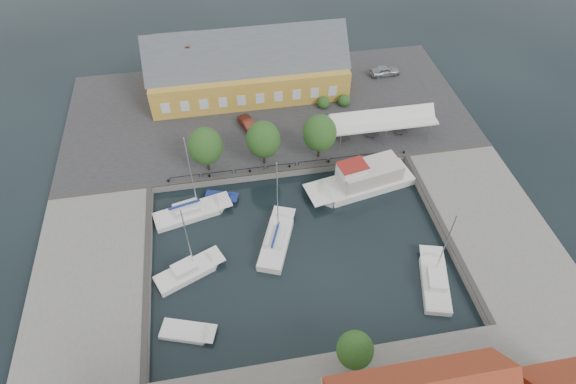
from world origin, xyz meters
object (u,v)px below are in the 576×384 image
Objects in this scene: west_boat_a at (191,213)px; launch_sw at (187,332)px; warehouse at (244,70)px; east_boat_c at (434,282)px; west_boat_c at (188,272)px; car_silver at (385,71)px; trawler at (364,180)px; car_red at (248,124)px; launch_nw at (221,198)px; center_sailboat at (277,241)px; tent_canopy at (382,120)px.

west_boat_a is 2.13× the size of launch_sw.
east_boat_c is (15.55, -36.42, -4.17)m from warehouse.
launch_sw is at bearing -92.86° from west_boat_c.
west_boat_a is 15.09m from launch_sw.
west_boat_a reaches higher than launch_sw.
car_silver is 0.32× the size of trawler.
car_silver reaches higher than car_red.
launch_nw is (4.52, 16.97, -0.00)m from launch_sw.
car_silver is at bearing 36.49° from west_boat_a.
car_red is 0.39× the size of east_boat_c.
west_boat_a is (-24.52, 13.85, 0.01)m from east_boat_c.
warehouse is 39.15m from launch_sw.
center_sailboat is 10.07m from west_boat_c.
east_boat_c reaches higher than trawler.
west_boat_c is at bearing -156.88° from trawler.
launch_sw is (-0.91, -15.06, -0.18)m from west_boat_a.
tent_canopy is at bearing 18.81° from west_boat_a.
launch_nw is (-5.61, 7.81, -0.27)m from center_sailboat.
warehouse is at bearing 75.45° from launch_nw.
car_silver is 1.05× the size of launch_nw.
launch_sw is at bearing -138.08° from tent_canopy.
west_boat_a reaches higher than car_red.
launch_nw is at bearing 67.63° from west_boat_c.
car_red is 12.54m from launch_nw.
center_sailboat is 1.00× the size of west_boat_a.
east_boat_c reaches higher than launch_sw.
center_sailboat reaches higher than warehouse.
center_sailboat reaches higher than tent_canopy.
car_silver is 37.12m from east_boat_c.
east_boat_c is (-1.05, -22.56, -3.43)m from tent_canopy.
warehouse is 2.78× the size of west_boat_c.
car_red reaches higher than launch_nw.
west_boat_a reaches higher than west_boat_c.
center_sailboat reaches higher than west_boat_a.
tent_canopy is at bearing 41.92° from launch_sw.
warehouse is 6.90× the size of car_red.
west_boat_c reaches higher than launch_sw.
center_sailboat is (-21.50, -28.63, -1.41)m from car_silver.
warehouse reaches higher than west_boat_c.
west_boat_a reaches higher than tent_canopy.
trawler is at bearing 30.13° from center_sailboat.
launch_sw is (-22.04, -16.07, -0.93)m from trawler.
launch_nw is at bearing -130.19° from car_red.
center_sailboat reaches higher than launch_sw.
car_red reaches higher than launch_sw.
car_red is at bearing 92.49° from center_sailboat.
west_boat_a is 1.17× the size of west_boat_c.
tent_canopy reaches higher than car_red.
east_boat_c is 25.71m from west_boat_c.
warehouse is 2.03× the size of trawler.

